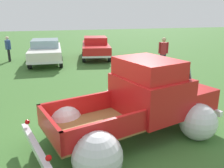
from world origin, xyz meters
TOP-DOWN VIEW (x-y plane):
  - ground_plane at (0.00, 0.00)m, footprint 80.00×80.00m
  - vintage_pickup_truck at (0.38, 0.10)m, footprint 4.95×3.60m
  - show_car_0 at (-1.59, 10.09)m, footprint 2.20×4.81m
  - show_car_1 at (1.76, 10.85)m, footprint 2.63×4.76m
  - spectator_1 at (-3.84, 11.23)m, footprint 0.36×0.53m
  - spectator_2 at (4.42, 6.25)m, footprint 0.53×0.42m
  - lane_cone_0 at (0.22, 2.35)m, footprint 0.36×0.36m

SIDE VIEW (x-z plane):
  - ground_plane at x=0.00m, z-range 0.00..0.00m
  - lane_cone_0 at x=0.22m, z-range 0.00..0.63m
  - vintage_pickup_truck at x=0.38m, z-range -0.22..1.74m
  - show_car_1 at x=1.76m, z-range 0.07..1.50m
  - show_car_0 at x=-1.59m, z-range 0.07..1.50m
  - spectator_1 at x=-3.84m, z-range 0.10..1.69m
  - spectator_2 at x=4.42m, z-range 0.13..1.87m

